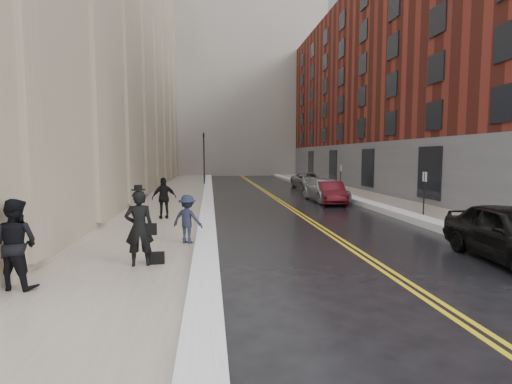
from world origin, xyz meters
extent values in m
plane|color=black|center=(0.00, 0.00, 0.00)|extent=(160.00, 160.00, 0.00)
cube|color=gray|center=(-4.50, 16.00, 0.07)|extent=(4.00, 64.00, 0.15)
cube|color=gray|center=(9.00, 16.00, 0.07)|extent=(3.00, 64.00, 0.15)
cube|color=gold|center=(2.38, 16.00, 0.00)|extent=(0.12, 64.00, 0.01)
cube|color=gold|center=(2.62, 16.00, 0.00)|extent=(0.12, 64.00, 0.01)
cube|color=white|center=(-2.20, 16.00, 0.13)|extent=(0.70, 60.80, 0.26)
cube|color=white|center=(7.15, 16.00, 0.15)|extent=(0.85, 60.80, 0.30)
cube|color=maroon|center=(17.50, 23.00, 9.00)|extent=(14.00, 50.00, 18.00)
cube|color=gray|center=(1.00, 56.00, 26.00)|extent=(28.00, 16.00, 52.00)
cube|color=slate|center=(14.00, 66.00, 22.00)|extent=(22.00, 18.00, 44.00)
cube|color=slate|center=(-12.00, 72.00, 30.00)|extent=(22.00, 18.00, 60.00)
cylinder|color=black|center=(-2.60, 30.00, 2.60)|extent=(0.12, 0.12, 5.20)
imported|color=black|center=(-2.60, 30.00, 4.60)|extent=(0.18, 0.15, 0.90)
cylinder|color=black|center=(7.90, 8.00, 1.10)|extent=(0.06, 0.06, 2.20)
cube|color=white|center=(7.90, 8.00, 2.00)|extent=(0.02, 0.35, 0.45)
cylinder|color=black|center=(7.90, 20.00, 1.10)|extent=(0.06, 0.06, 2.20)
cube|color=white|center=(7.90, 20.00, 2.00)|extent=(0.02, 0.35, 0.45)
imported|color=#4A0D13|center=(5.39, 14.33, 0.68)|extent=(1.99, 4.29, 1.36)
imported|color=#ADAEB5|center=(5.45, 15.79, 0.73)|extent=(2.28, 5.12, 1.46)
imported|color=#999DA1|center=(6.80, 25.09, 0.73)|extent=(2.70, 5.35, 1.45)
imported|color=black|center=(-3.88, 0.89, 1.14)|extent=(0.77, 0.56, 1.97)
imported|color=black|center=(-6.20, -0.63, 1.12)|extent=(1.10, 0.95, 1.95)
imported|color=#1B1F30|center=(-2.80, 3.46, 0.94)|extent=(1.17, 0.93, 1.58)
imported|color=black|center=(-4.11, 8.68, 1.08)|extent=(1.16, 0.70, 1.85)
camera|label=1|loc=(-2.07, -9.53, 3.01)|focal=28.00mm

